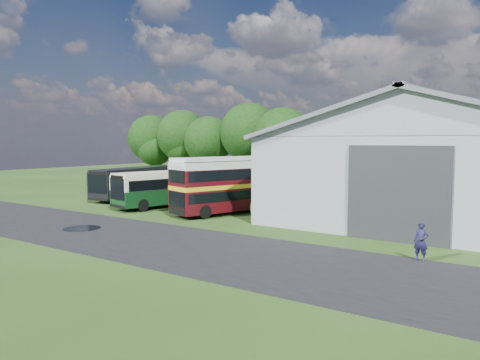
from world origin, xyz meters
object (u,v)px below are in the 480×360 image
Objects in this scene: storage_shed at (447,156)px; bus_green_single at (174,187)px; bus_maroon_double at (234,185)px; bus_dark_single at (137,182)px; visitor_a at (421,242)px.

bus_green_single is (-18.83, -8.37, -2.66)m from storage_shed.
bus_maroon_double reaches higher than bus_green_single.
storage_shed is 20.77m from bus_green_single.
bus_maroon_double reaches higher than bus_dark_single.
storage_shed is at bearing 52.08° from bus_maroon_double.
visitor_a is at bearing -25.25° from bus_dark_single.
bus_dark_single is (-12.51, 2.25, -0.55)m from bus_maroon_double.
bus_dark_single is (-25.24, -6.41, -2.68)m from storage_shed.
storage_shed is 14.49× the size of visitor_a.
visitor_a is (14.76, -6.64, -1.18)m from bus_maroon_double.
bus_dark_single is 28.68m from visitor_a.
storage_shed is 15.79m from visitor_a.
storage_shed is 2.40× the size of bus_dark_single.
storage_shed reaches higher than bus_maroon_double.
storage_shed is at bearing 35.87° from bus_green_single.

